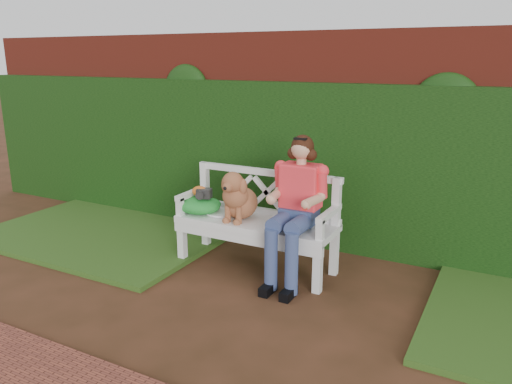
% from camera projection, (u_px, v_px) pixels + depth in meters
% --- Properties ---
extents(ground, '(60.00, 60.00, 0.00)m').
position_uv_depth(ground, '(261.00, 319.00, 3.83)').
color(ground, '#321F11').
extents(brick_wall, '(10.00, 0.30, 2.20)m').
position_uv_depth(brick_wall, '(345.00, 141.00, 5.16)').
color(brick_wall, maroon).
rests_on(brick_wall, ground).
extents(ivy_hedge, '(10.00, 0.18, 1.70)m').
position_uv_depth(ivy_hedge, '(337.00, 169.00, 5.04)').
color(ivy_hedge, '#204514').
rests_on(ivy_hedge, ground).
extents(grass_left, '(2.60, 2.00, 0.05)m').
position_uv_depth(grass_left, '(110.00, 231.00, 5.68)').
color(grass_left, '#214910').
rests_on(grass_left, ground).
extents(garden_bench, '(1.61, 0.68, 0.48)m').
position_uv_depth(garden_bench, '(256.00, 244.00, 4.69)').
color(garden_bench, white).
rests_on(garden_bench, ground).
extents(seated_woman, '(0.57, 0.73, 1.23)m').
position_uv_depth(seated_woman, '(298.00, 213.00, 4.38)').
color(seated_woman, '#EE356C').
rests_on(seated_woman, ground).
extents(dog, '(0.43, 0.51, 0.48)m').
position_uv_depth(dog, '(239.00, 194.00, 4.59)').
color(dog, '#A97225').
rests_on(dog, garden_bench).
extents(tennis_racket, '(0.56, 0.26, 0.03)m').
position_uv_depth(tennis_racket, '(217.00, 213.00, 4.80)').
color(tennis_racket, silver).
rests_on(tennis_racket, garden_bench).
extents(green_bag, '(0.56, 0.50, 0.16)m').
position_uv_depth(green_bag, '(198.00, 205.00, 4.84)').
color(green_bag, '#21731D').
rests_on(green_bag, garden_bench).
extents(camera_item, '(0.16, 0.13, 0.09)m').
position_uv_depth(camera_item, '(204.00, 193.00, 4.78)').
color(camera_item, '#262626').
rests_on(camera_item, green_bag).
extents(baseball_glove, '(0.18, 0.14, 0.10)m').
position_uv_depth(baseball_glove, '(200.00, 191.00, 4.82)').
color(baseball_glove, '#D3631E').
rests_on(baseball_glove, green_bag).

